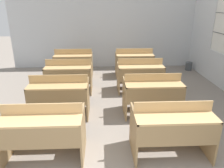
# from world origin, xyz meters

# --- Properties ---
(wall_back) EXTENTS (6.51, 0.06, 3.04)m
(wall_back) POSITION_xyz_m (0.00, 6.79, 1.52)
(wall_back) COLOR silver
(wall_back) RESTS_ON ground_plane
(bench_front_left) EXTENTS (1.16, 0.71, 0.89)m
(bench_front_left) POSITION_xyz_m (-0.95, 1.70, 0.48)
(bench_front_left) COLOR #9A7B51
(bench_front_left) RESTS_ON ground_plane
(bench_front_right) EXTENTS (1.16, 0.71, 0.89)m
(bench_front_right) POSITION_xyz_m (0.96, 1.68, 0.48)
(bench_front_right) COLOR #96774D
(bench_front_right) RESTS_ON ground_plane
(bench_second_left) EXTENTS (1.16, 0.71, 0.89)m
(bench_second_left) POSITION_xyz_m (-0.95, 3.02, 0.48)
(bench_second_left) COLOR olive
(bench_second_left) RESTS_ON ground_plane
(bench_second_right) EXTENTS (1.16, 0.71, 0.89)m
(bench_second_right) POSITION_xyz_m (0.96, 3.01, 0.48)
(bench_second_right) COLOR #92744A
(bench_second_right) RESTS_ON ground_plane
(bench_third_left) EXTENTS (1.16, 0.71, 0.89)m
(bench_third_left) POSITION_xyz_m (-0.94, 4.32, 0.48)
(bench_third_left) COLOR #94754B
(bench_third_left) RESTS_ON ground_plane
(bench_third_right) EXTENTS (1.16, 0.71, 0.89)m
(bench_third_right) POSITION_xyz_m (0.92, 4.31, 0.48)
(bench_third_right) COLOR #96784E
(bench_third_right) RESTS_ON ground_plane
(bench_back_left) EXTENTS (1.16, 0.71, 0.89)m
(bench_back_left) POSITION_xyz_m (-0.97, 5.63, 0.48)
(bench_back_left) COLOR olive
(bench_back_left) RESTS_ON ground_plane
(bench_back_right) EXTENTS (1.16, 0.71, 0.89)m
(bench_back_right) POSITION_xyz_m (0.96, 5.62, 0.48)
(bench_back_right) COLOR #96774D
(bench_back_right) RESTS_ON ground_plane
(wastepaper_bin) EXTENTS (0.23, 0.23, 0.29)m
(wastepaper_bin) POSITION_xyz_m (2.97, 6.16, 0.14)
(wastepaper_bin) COLOR #474C51
(wastepaper_bin) RESTS_ON ground_plane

